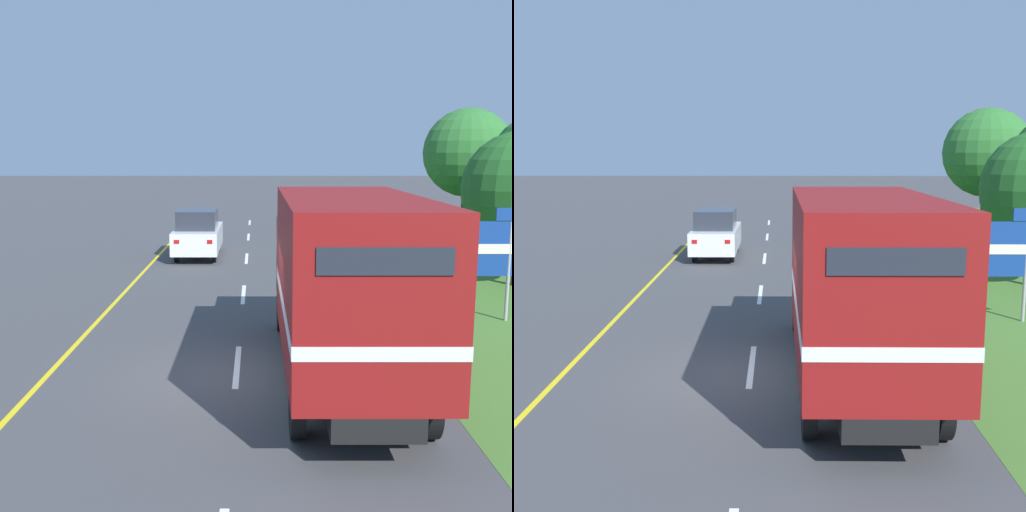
% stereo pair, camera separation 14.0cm
% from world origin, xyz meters
% --- Properties ---
extents(ground_plane, '(200.00, 200.00, 0.00)m').
position_xyz_m(ground_plane, '(0.00, 0.00, 0.00)').
color(ground_plane, '#444447').
extents(edge_line_yellow, '(0.12, 54.32, 0.01)m').
position_xyz_m(edge_line_yellow, '(-3.70, 10.22, 0.00)').
color(edge_line_yellow, yellow).
rests_on(edge_line_yellow, ground).
extents(centre_dash_near, '(0.12, 2.60, 0.01)m').
position_xyz_m(centre_dash_near, '(0.00, 0.62, 0.00)').
color(centre_dash_near, white).
rests_on(centre_dash_near, ground).
extents(centre_dash_mid_a, '(0.12, 2.60, 0.01)m').
position_xyz_m(centre_dash_mid_a, '(0.00, 7.22, 0.00)').
color(centre_dash_mid_a, white).
rests_on(centre_dash_mid_a, ground).
extents(centre_dash_mid_b, '(0.12, 2.60, 0.01)m').
position_xyz_m(centre_dash_mid_b, '(0.00, 13.82, 0.00)').
color(centre_dash_mid_b, white).
rests_on(centre_dash_mid_b, ground).
extents(centre_dash_far, '(0.12, 2.60, 0.01)m').
position_xyz_m(centre_dash_far, '(0.00, 20.42, 0.00)').
color(centre_dash_far, white).
rests_on(centre_dash_far, ground).
extents(centre_dash_farthest, '(0.12, 2.60, 0.01)m').
position_xyz_m(centre_dash_farthest, '(0.00, 27.02, 0.00)').
color(centre_dash_farthest, white).
rests_on(centre_dash_farthest, ground).
extents(horse_trailer_truck, '(2.35, 8.02, 3.58)m').
position_xyz_m(horse_trailer_truck, '(2.02, -0.29, 1.99)').
color(horse_trailer_truck, black).
rests_on(horse_trailer_truck, ground).
extents(lead_car_white, '(1.80, 4.36, 1.97)m').
position_xyz_m(lead_car_white, '(-2.00, 14.24, 0.99)').
color(lead_car_white, black).
rests_on(lead_car_white, ground).
extents(highway_sign, '(2.34, 0.09, 2.92)m').
position_xyz_m(highway_sign, '(6.06, 4.14, 1.83)').
color(highway_sign, '#9E9EA3').
rests_on(highway_sign, ground).
extents(roadside_tree_far, '(4.32, 4.32, 6.40)m').
position_xyz_m(roadside_tree_far, '(10.77, 19.80, 4.23)').
color(roadside_tree_far, '#4C3823').
rests_on(roadside_tree_far, ground).
extents(delineator_post, '(0.08, 0.08, 0.95)m').
position_xyz_m(delineator_post, '(4.38, 2.56, 0.51)').
color(delineator_post, white).
rests_on(delineator_post, ground).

